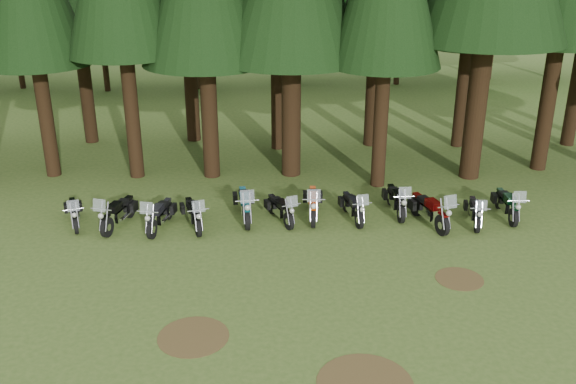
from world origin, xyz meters
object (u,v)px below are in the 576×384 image
motorcycle_7 (353,208)px  motorcycle_9 (429,211)px  motorcycle_11 (507,205)px  motorcycle_8 (396,201)px  motorcycle_5 (280,210)px  motorcycle_3 (193,215)px  motorcycle_1 (118,214)px  motorcycle_2 (160,216)px  motorcycle_10 (475,212)px  motorcycle_0 (74,213)px  motorcycle_4 (245,206)px  motorcycle_6 (313,204)px

motorcycle_7 → motorcycle_9: bearing=-22.7°
motorcycle_9 → motorcycle_11: 2.93m
motorcycle_8 → motorcycle_11: (3.82, -0.53, -0.01)m
motorcycle_5 → motorcycle_11: size_ratio=0.91×
motorcycle_3 → motorcycle_8: bearing=-9.7°
motorcycle_1 → motorcycle_7: (8.07, 0.19, -0.04)m
motorcycle_7 → motorcycle_11: bearing=-10.6°
motorcycle_2 → motorcycle_5: bearing=18.1°
motorcycle_8 → motorcycle_9: 1.40m
motorcycle_7 → motorcycle_8: 1.68m
motorcycle_10 → motorcycle_0: bearing=-172.1°
motorcycle_1 → motorcycle_10: 12.22m
motorcycle_0 → motorcycle_5: size_ratio=1.00×
motorcycle_9 → motorcycle_10: bearing=-15.3°
motorcycle_0 → motorcycle_10: 13.76m
motorcycle_4 → motorcycle_5: size_ratio=1.22×
motorcycle_1 → motorcycle_8: bearing=20.7°
motorcycle_3 → motorcycle_6: (4.13, 0.61, 0.04)m
motorcycle_1 → motorcycle_10: (12.21, -0.36, -0.06)m
motorcycle_4 → motorcycle_11: bearing=-7.5°
motorcycle_11 → motorcycle_1: bearing=-177.1°
motorcycle_0 → motorcycle_3: 4.12m
motorcycle_8 → motorcycle_7: bearing=-166.5°
motorcycle_9 → motorcycle_10: motorcycle_9 is taller
motorcycle_4 → motorcycle_3: bearing=-168.0°
motorcycle_3 → motorcycle_5: 2.99m
motorcycle_5 → motorcycle_2: bearing=163.9°
motorcycle_2 → motorcycle_3: 1.13m
motorcycle_1 → motorcycle_3: motorcycle_1 is taller
motorcycle_5 → motorcycle_0: bearing=158.2°
motorcycle_5 → motorcycle_10: bearing=-25.9°
motorcycle_4 → motorcycle_8: 5.38m
motorcycle_7 → motorcycle_9: 2.62m
motorcycle_3 → motorcycle_7: motorcycle_3 is taller
motorcycle_3 → motorcycle_10: (9.65, -0.21, -0.04)m
motorcycle_6 → motorcycle_9: (3.93, -0.84, 0.02)m
motorcycle_2 → motorcycle_3: bearing=16.0°
motorcycle_0 → motorcycle_5: bearing=-17.9°
motorcycle_0 → motorcycle_9: bearing=-20.4°
motorcycle_0 → motorcycle_4: motorcycle_4 is taller
motorcycle_5 → motorcycle_8: 4.18m
motorcycle_0 → motorcycle_9: 12.17m
motorcycle_10 → motorcycle_6: bearing=-178.1°
motorcycle_4 → motorcycle_5: (1.23, -0.24, -0.08)m
motorcycle_6 → motorcycle_0: bearing=-174.2°
motorcycle_0 → motorcycle_8: bearing=-15.3°
motorcycle_2 → motorcycle_6: (5.26, 0.67, 0.03)m
motorcycle_0 → motorcycle_6: motorcycle_6 is taller
motorcycle_4 → motorcycle_10: 7.94m
motorcycle_2 → motorcycle_10: motorcycle_2 is taller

